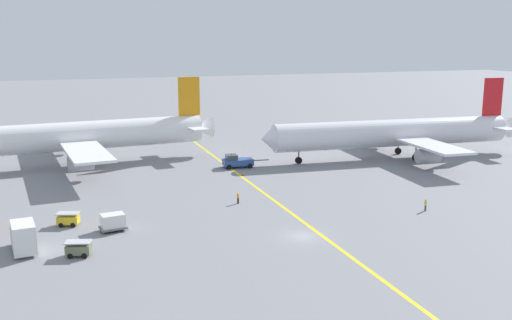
# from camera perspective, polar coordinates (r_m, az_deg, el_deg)

# --- Properties ---
(ground_plane) EXTENTS (600.00, 600.00, 0.00)m
(ground_plane) POSITION_cam_1_polar(r_m,az_deg,el_deg) (70.26, 4.58, -7.53)
(ground_plane) COLOR gray
(taxiway_stripe) EXTENTS (4.48, 119.95, 0.01)m
(taxiway_stripe) POSITION_cam_1_polar(r_m,az_deg,el_deg) (79.96, 3.26, -5.09)
(taxiway_stripe) COLOR yellow
(taxiway_stripe) RESTS_ON ground
(airliner_at_gate_left) EXTENTS (58.99, 44.89, 15.98)m
(airliner_at_gate_left) POSITION_cam_1_polar(r_m,az_deg,el_deg) (112.19, -18.50, 2.14)
(airliner_at_gate_left) COLOR white
(airliner_at_gate_left) RESTS_ON ground
(airliner_being_pushed) EXTENTS (54.68, 38.93, 15.54)m
(airliner_being_pushed) POSITION_cam_1_polar(r_m,az_deg,el_deg) (117.57, 13.53, 2.58)
(airliner_being_pushed) COLOR silver
(airliner_being_pushed) RESTS_ON ground
(pushback_tug) EXTENTS (8.79, 3.58, 2.77)m
(pushback_tug) POSITION_cam_1_polar(r_m,az_deg,el_deg) (106.57, -1.91, -0.12)
(pushback_tug) COLOR #2D4C8C
(pushback_tug) RESTS_ON ground
(gse_container_dolly_flat) EXTENTS (3.43, 2.54, 2.15)m
(gse_container_dolly_flat) POSITION_cam_1_polar(r_m,az_deg,el_deg) (73.78, -13.98, -5.94)
(gse_container_dolly_flat) COLOR slate
(gse_container_dolly_flat) RESTS_ON ground
(gse_catering_truck_tall) EXTENTS (2.91, 6.03, 3.50)m
(gse_catering_truck_tall) POSITION_cam_1_polar(r_m,az_deg,el_deg) (69.73, -22.05, -7.02)
(gse_catering_truck_tall) COLOR gray
(gse_catering_truck_tall) RESTS_ON ground
(gse_baggage_cart_near_cluster) EXTENTS (3.10, 2.39, 1.71)m
(gse_baggage_cart_near_cluster) POSITION_cam_1_polar(r_m,az_deg,el_deg) (77.39, -18.09, -5.59)
(gse_baggage_cart_near_cluster) COLOR gold
(gse_baggage_cart_near_cluster) RESTS_ON ground
(gse_baggage_cart_trailing) EXTENTS (3.08, 2.33, 1.71)m
(gse_baggage_cart_trailing) POSITION_cam_1_polar(r_m,az_deg,el_deg) (66.53, -17.16, -8.39)
(gse_baggage_cart_trailing) COLOR #666B4C
(gse_baggage_cart_trailing) RESTS_ON ground
(ground_crew_wing_walker_right) EXTENTS (0.43, 0.41, 1.64)m
(ground_crew_wing_walker_right) POSITION_cam_1_polar(r_m,az_deg,el_deg) (83.13, 16.43, -4.29)
(ground_crew_wing_walker_right) COLOR #4C4C51
(ground_crew_wing_walker_right) RESTS_ON ground
(ground_crew_ramp_agent_by_cones) EXTENTS (0.36, 0.36, 1.68)m
(ground_crew_ramp_agent_by_cones) POSITION_cam_1_polar(r_m,az_deg,el_deg) (83.31, -1.79, -3.75)
(ground_crew_ramp_agent_by_cones) COLOR black
(ground_crew_ramp_agent_by_cones) RESTS_ON ground
(traffic_cone_wingtip_port) EXTENTS (0.44, 0.44, 0.60)m
(traffic_cone_wingtip_port) POSITION_cam_1_polar(r_m,az_deg,el_deg) (100.49, -1.35, -1.38)
(traffic_cone_wingtip_port) COLOR orange
(traffic_cone_wingtip_port) RESTS_ON ground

